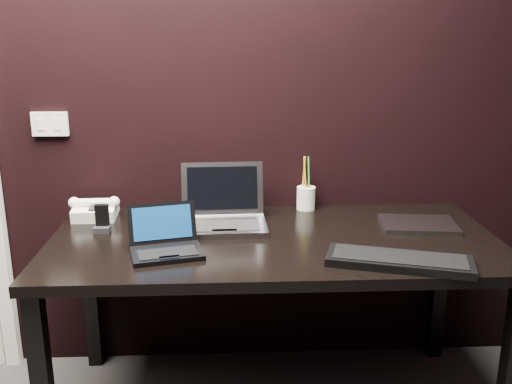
{
  "coord_description": "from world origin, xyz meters",
  "views": [
    {
      "loc": [
        0.13,
        -0.64,
        1.5
      ],
      "look_at": [
        0.23,
        1.35,
        0.93
      ],
      "focal_mm": 40.0,
      "sensor_mm": 36.0,
      "label": 1
    }
  ],
  "objects_px": {
    "ext_keyboard": "(399,260)",
    "pen_cup": "(306,197)",
    "desk_phone": "(95,210)",
    "mobile_phone": "(102,221)",
    "silver_laptop": "(223,215)",
    "closed_laptop": "(418,225)",
    "netbook": "(166,244)",
    "desk": "(274,256)"
  },
  "relations": [
    {
      "from": "ext_keyboard",
      "to": "pen_cup",
      "type": "relative_size",
      "value": 2.14
    },
    {
      "from": "desk_phone",
      "to": "mobile_phone",
      "type": "distance_m",
      "value": 0.17
    },
    {
      "from": "mobile_phone",
      "to": "desk_phone",
      "type": "bearing_deg",
      "value": 111.36
    },
    {
      "from": "desk_phone",
      "to": "mobile_phone",
      "type": "height_order",
      "value": "mobile_phone"
    },
    {
      "from": "silver_laptop",
      "to": "closed_laptop",
      "type": "distance_m",
      "value": 0.78
    },
    {
      "from": "netbook",
      "to": "mobile_phone",
      "type": "xyz_separation_m",
      "value": [
        -0.27,
        0.24,
        0.01
      ]
    },
    {
      "from": "desk_phone",
      "to": "mobile_phone",
      "type": "bearing_deg",
      "value": -68.64
    },
    {
      "from": "ext_keyboard",
      "to": "desk_phone",
      "type": "xyz_separation_m",
      "value": [
        -1.13,
        0.55,
        0.02
      ]
    },
    {
      "from": "netbook",
      "to": "desk_phone",
      "type": "distance_m",
      "value": 0.52
    },
    {
      "from": "desk_phone",
      "to": "pen_cup",
      "type": "relative_size",
      "value": 0.89
    },
    {
      "from": "netbook",
      "to": "closed_laptop",
      "type": "distance_m",
      "value": 1.01
    },
    {
      "from": "ext_keyboard",
      "to": "desk_phone",
      "type": "distance_m",
      "value": 1.25
    },
    {
      "from": "desk",
      "to": "desk_phone",
      "type": "xyz_separation_m",
      "value": [
        -0.73,
        0.26,
        0.12
      ]
    },
    {
      "from": "ext_keyboard",
      "to": "mobile_phone",
      "type": "bearing_deg",
      "value": 160.19
    },
    {
      "from": "ext_keyboard",
      "to": "closed_laptop",
      "type": "relative_size",
      "value": 1.6
    },
    {
      "from": "netbook",
      "to": "ext_keyboard",
      "type": "height_order",
      "value": "netbook"
    },
    {
      "from": "netbook",
      "to": "desk_phone",
      "type": "bearing_deg",
      "value": 129.97
    },
    {
      "from": "pen_cup",
      "to": "silver_laptop",
      "type": "bearing_deg",
      "value": -150.09
    },
    {
      "from": "mobile_phone",
      "to": "pen_cup",
      "type": "distance_m",
      "value": 0.87
    },
    {
      "from": "desk",
      "to": "closed_laptop",
      "type": "height_order",
      "value": "closed_laptop"
    },
    {
      "from": "pen_cup",
      "to": "desk_phone",
      "type": "bearing_deg",
      "value": -174.43
    },
    {
      "from": "silver_laptop",
      "to": "mobile_phone",
      "type": "distance_m",
      "value": 0.48
    },
    {
      "from": "desk",
      "to": "netbook",
      "type": "distance_m",
      "value": 0.43
    },
    {
      "from": "netbook",
      "to": "ext_keyboard",
      "type": "bearing_deg",
      "value": -10.48
    },
    {
      "from": "pen_cup",
      "to": "mobile_phone",
      "type": "bearing_deg",
      "value": -163.34
    },
    {
      "from": "pen_cup",
      "to": "closed_laptop",
      "type": "bearing_deg",
      "value": -31.76
    },
    {
      "from": "netbook",
      "to": "desk",
      "type": "bearing_deg",
      "value": 19.01
    },
    {
      "from": "silver_laptop",
      "to": "mobile_phone",
      "type": "height_order",
      "value": "silver_laptop"
    },
    {
      "from": "silver_laptop",
      "to": "ext_keyboard",
      "type": "xyz_separation_m",
      "value": [
        0.59,
        -0.43,
        -0.03
      ]
    },
    {
      "from": "silver_laptop",
      "to": "ext_keyboard",
      "type": "distance_m",
      "value": 0.73
    },
    {
      "from": "desk",
      "to": "mobile_phone",
      "type": "height_order",
      "value": "mobile_phone"
    },
    {
      "from": "ext_keyboard",
      "to": "netbook",
      "type": "bearing_deg",
      "value": 169.52
    },
    {
      "from": "silver_laptop",
      "to": "desk_phone",
      "type": "bearing_deg",
      "value": 167.41
    },
    {
      "from": "mobile_phone",
      "to": "pen_cup",
      "type": "height_order",
      "value": "pen_cup"
    },
    {
      "from": "closed_laptop",
      "to": "desk_phone",
      "type": "xyz_separation_m",
      "value": [
        -1.32,
        0.17,
        0.03
      ]
    },
    {
      "from": "netbook",
      "to": "desk_phone",
      "type": "relative_size",
      "value": 1.37
    },
    {
      "from": "desk",
      "to": "ext_keyboard",
      "type": "distance_m",
      "value": 0.5
    },
    {
      "from": "netbook",
      "to": "silver_laptop",
      "type": "height_order",
      "value": "silver_laptop"
    },
    {
      "from": "ext_keyboard",
      "to": "mobile_phone",
      "type": "xyz_separation_m",
      "value": [
        -1.07,
        0.38,
        0.03
      ]
    },
    {
      "from": "desk_phone",
      "to": "mobile_phone",
      "type": "relative_size",
      "value": 1.98
    },
    {
      "from": "netbook",
      "to": "pen_cup",
      "type": "distance_m",
      "value": 0.74
    },
    {
      "from": "closed_laptop",
      "to": "desk_phone",
      "type": "bearing_deg",
      "value": 172.55
    }
  ]
}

